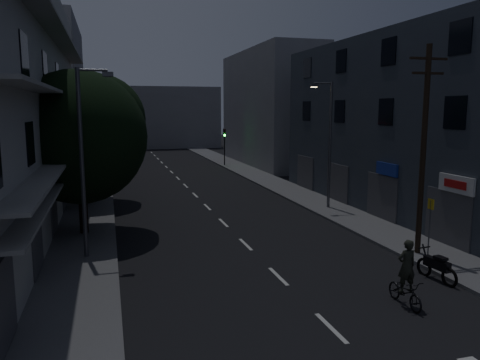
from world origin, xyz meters
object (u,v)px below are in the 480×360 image
cyclist (406,284)px  utility_pole (423,147)px  bus_stop_sign (430,217)px  motorcycle (437,267)px

cyclist → utility_pole: bearing=49.9°
bus_stop_sign → cyclist: (-3.87, -3.88, -1.13)m
utility_pole → cyclist: (-3.76, -4.45, -4.11)m
utility_pole → bus_stop_sign: size_ratio=3.56×
motorcycle → cyclist: 3.06m
motorcycle → utility_pole: bearing=59.7°
cyclist → bus_stop_sign: bearing=45.2°
motorcycle → cyclist: bearing=-153.5°
utility_pole → cyclist: 7.13m
utility_pole → motorcycle: 5.31m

